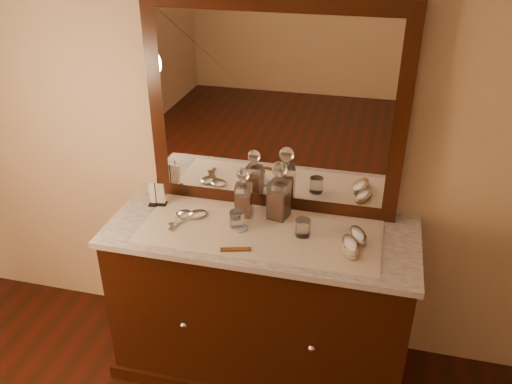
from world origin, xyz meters
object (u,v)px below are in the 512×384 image
mirror_frame (274,109)px  napkin_rack (157,195)px  dresser_cabinet (261,303)px  brush_far (358,236)px  hand_mirror_inner (194,215)px  decanter_right (279,196)px  hand_mirror_outer (182,216)px  comb (236,249)px  brush_near (351,247)px  decanter_left (243,197)px  pin_dish (240,228)px

mirror_frame → napkin_rack: (-0.56, -0.15, -0.45)m
dresser_cabinet → brush_far: (0.44, 0.01, 0.46)m
brush_far → hand_mirror_inner: brush_far is taller
decanter_right → hand_mirror_outer: bearing=-165.0°
napkin_rack → brush_far: bearing=-5.0°
mirror_frame → comb: bearing=-98.6°
comb → brush_near: brush_near is taller
mirror_frame → napkin_rack: mirror_frame is taller
comb → decanter_left: decanter_left is taller
hand_mirror_outer → dresser_cabinet: bearing=-0.3°
pin_dish → comb: 0.17m
brush_far → dresser_cabinet: bearing=-178.4°
dresser_cabinet → brush_near: size_ratio=7.77×
decanter_left → mirror_frame: bearing=52.3°
mirror_frame → hand_mirror_inner: mirror_frame is taller
napkin_rack → brush_near: 0.99m
pin_dish → hand_mirror_inner: (-0.24, 0.05, 0.00)m
napkin_rack → decanter_left: bearing=0.2°
comb → decanter_right: 0.36m
comb → pin_dish: bearing=82.7°
napkin_rack → decanter_right: bearing=2.1°
brush_near → mirror_frame: bearing=141.9°
dresser_cabinet → hand_mirror_outer: 0.60m
comb → hand_mirror_outer: (-0.33, 0.20, 0.00)m
pin_dish → brush_near: bearing=-6.1°
brush_far → hand_mirror_inner: size_ratio=0.83×
mirror_frame → hand_mirror_inner: bearing=-146.5°
dresser_cabinet → decanter_right: decanter_right is taller
dresser_cabinet → napkin_rack: size_ratio=10.41×
dresser_cabinet → hand_mirror_inner: hand_mirror_inner is taller
decanter_right → hand_mirror_outer: size_ratio=1.48×
hand_mirror_inner → hand_mirror_outer: bearing=-159.3°
dresser_cabinet → pin_dish: 0.46m
pin_dish → comb: size_ratio=0.53×
comb → brush_far: 0.55m
decanter_right → brush_far: 0.41m
decanter_left → brush_near: size_ratio=1.38×
decanter_right → brush_far: size_ratio=1.79×
hand_mirror_outer → mirror_frame: bearing=31.8°
brush_far → hand_mirror_inner: (-0.78, 0.01, -0.01)m
hand_mirror_outer → decanter_left: bearing=19.4°
napkin_rack → hand_mirror_outer: size_ratio=0.68×
napkin_rack → brush_near: bearing=-10.6°
brush_near → brush_far: bearing=75.5°
napkin_rack → decanter_right: size_ratio=0.46×
napkin_rack → decanter_left: size_ratio=0.54×
pin_dish → brush_far: (0.53, 0.04, 0.01)m
hand_mirror_inner → brush_near: bearing=-7.9°
comb → brush_near: (0.48, 0.11, 0.02)m
dresser_cabinet → decanter_left: 0.56m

